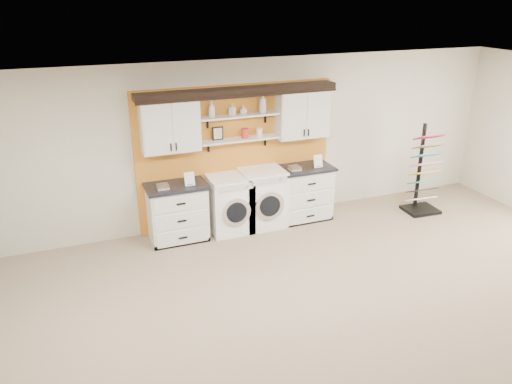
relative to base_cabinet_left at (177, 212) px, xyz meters
name	(u,v)px	position (x,y,z in m)	size (l,w,h in m)	color
floor	(356,364)	(1.13, -3.64, -0.47)	(10.00, 10.00, 0.00)	gray
ceiling	(380,112)	(1.13, -3.64, 2.33)	(10.00, 10.00, 0.00)	white
wall_back	(235,144)	(1.13, 0.36, 0.93)	(10.00, 10.00, 0.00)	beige
accent_panel	(236,156)	(1.13, 0.32, 0.73)	(3.40, 0.07, 2.40)	orange
upper_cabinet_left	(170,125)	(0.00, 0.15, 1.41)	(0.90, 0.35, 0.84)	white
upper_cabinet_right	(302,113)	(2.26, 0.15, 1.41)	(0.90, 0.35, 0.84)	white
shelf_lower	(239,139)	(1.13, 0.16, 1.06)	(1.32, 0.28, 0.03)	white
shelf_upper	(239,115)	(1.13, 0.16, 1.46)	(1.32, 0.28, 0.03)	white
crown_molding	(238,91)	(1.13, 0.17, 1.85)	(3.30, 0.41, 0.13)	black
picture_frame	(218,133)	(0.78, 0.21, 1.18)	(0.18, 0.02, 0.22)	black
canister_red	(245,133)	(1.23, 0.16, 1.15)	(0.11, 0.11, 0.16)	red
canister_cream	(259,132)	(1.48, 0.16, 1.14)	(0.10, 0.10, 0.14)	silver
base_cabinet_left	(177,212)	(0.00, 0.00, 0.00)	(0.97, 0.66, 0.95)	white
base_cabinet_right	(303,193)	(2.26, 0.00, 0.01)	(0.99, 0.66, 0.97)	white
washer	(230,204)	(0.89, 0.00, 0.01)	(0.69, 0.71, 0.96)	white
dryer	(262,198)	(1.48, 0.00, 0.03)	(0.72, 0.71, 1.01)	white
sample_rack	(423,185)	(4.42, -0.52, 0.05)	(0.62, 0.52, 1.62)	black
soap_bottle_a	(212,109)	(0.68, 0.16, 1.60)	(0.10, 0.10, 0.26)	silver
soap_bottle_b	(232,109)	(1.02, 0.16, 1.56)	(0.08, 0.09, 0.19)	silver
soap_bottle_c	(243,110)	(1.21, 0.16, 1.55)	(0.12, 0.12, 0.15)	silver
soap_bottle_d	(263,103)	(1.54, 0.16, 1.63)	(0.12, 0.12, 0.32)	silver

